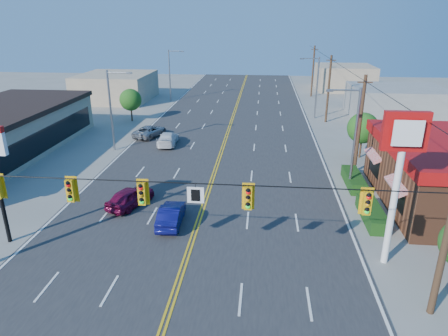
# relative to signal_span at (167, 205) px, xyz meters

# --- Properties ---
(ground) EXTENTS (160.00, 160.00, 0.00)m
(ground) POSITION_rel_signal_span_xyz_m (0.12, 0.00, -4.89)
(ground) COLOR gray
(ground) RESTS_ON ground
(road) EXTENTS (20.00, 120.00, 0.06)m
(road) POSITION_rel_signal_span_xyz_m (0.12, 20.00, -4.86)
(road) COLOR #2D2D30
(road) RESTS_ON ground
(signal_span) EXTENTS (24.32, 0.34, 9.00)m
(signal_span) POSITION_rel_signal_span_xyz_m (0.00, 0.00, 0.00)
(signal_span) COLOR #47301E
(signal_span) RESTS_ON ground
(kfc_pylon) EXTENTS (2.20, 0.36, 8.50)m
(kfc_pylon) POSITION_rel_signal_span_xyz_m (11.12, 4.00, 1.16)
(kfc_pylon) COLOR white
(kfc_pylon) RESTS_ON ground
(streetlight_se) EXTENTS (2.55, 0.25, 8.00)m
(streetlight_se) POSITION_rel_signal_span_xyz_m (10.91, 14.00, -0.37)
(streetlight_se) COLOR gray
(streetlight_se) RESTS_ON ground
(streetlight_ne) EXTENTS (2.55, 0.25, 8.00)m
(streetlight_ne) POSITION_rel_signal_span_xyz_m (10.91, 38.00, -0.37)
(streetlight_ne) COLOR gray
(streetlight_ne) RESTS_ON ground
(streetlight_sw) EXTENTS (2.55, 0.25, 8.00)m
(streetlight_sw) POSITION_rel_signal_span_xyz_m (-10.67, 22.00, -0.37)
(streetlight_sw) COLOR gray
(streetlight_sw) RESTS_ON ground
(streetlight_nw) EXTENTS (2.55, 0.25, 8.00)m
(streetlight_nw) POSITION_rel_signal_span_xyz_m (-10.67, 48.00, -0.37)
(streetlight_nw) COLOR gray
(streetlight_nw) RESTS_ON ground
(utility_pole_near) EXTENTS (0.28, 0.28, 8.40)m
(utility_pole_near) POSITION_rel_signal_span_xyz_m (12.32, 18.00, -0.69)
(utility_pole_near) COLOR #47301E
(utility_pole_near) RESTS_ON ground
(utility_pole_mid) EXTENTS (0.28, 0.28, 8.40)m
(utility_pole_mid) POSITION_rel_signal_span_xyz_m (12.32, 36.00, -0.69)
(utility_pole_mid) COLOR #47301E
(utility_pole_mid) RESTS_ON ground
(utility_pole_far) EXTENTS (0.28, 0.28, 8.40)m
(utility_pole_far) POSITION_rel_signal_span_xyz_m (12.32, 54.00, -0.69)
(utility_pole_far) COLOR #47301E
(utility_pole_far) RESTS_ON ground
(tree_kfc_rear) EXTENTS (2.94, 2.94, 4.41)m
(tree_kfc_rear) POSITION_rel_signal_span_xyz_m (13.62, 22.00, -1.95)
(tree_kfc_rear) COLOR #47301E
(tree_kfc_rear) RESTS_ON ground
(tree_west) EXTENTS (2.80, 2.80, 4.20)m
(tree_west) POSITION_rel_signal_span_xyz_m (-12.88, 34.00, -2.09)
(tree_west) COLOR #47301E
(tree_west) RESTS_ON ground
(bld_east_mid) EXTENTS (12.00, 10.00, 4.00)m
(bld_east_mid) POSITION_rel_signal_span_xyz_m (22.12, 40.00, -2.89)
(bld_east_mid) COLOR gray
(bld_east_mid) RESTS_ON ground
(bld_west_far) EXTENTS (11.00, 12.00, 4.20)m
(bld_west_far) POSITION_rel_signal_span_xyz_m (-19.88, 48.00, -2.79)
(bld_west_far) COLOR tan
(bld_west_far) RESTS_ON ground
(bld_east_far) EXTENTS (10.00, 10.00, 4.40)m
(bld_east_far) POSITION_rel_signal_span_xyz_m (19.12, 62.00, -2.69)
(bld_east_far) COLOR tan
(bld_east_far) RESTS_ON ground
(car_magenta) EXTENTS (2.96, 4.41, 1.39)m
(car_magenta) POSITION_rel_signal_span_xyz_m (-5.08, 9.42, -4.19)
(car_magenta) COLOR maroon
(car_magenta) RESTS_ON ground
(car_blue) EXTENTS (1.55, 4.01, 1.30)m
(car_blue) POSITION_rel_signal_span_xyz_m (-1.58, 7.06, -4.23)
(car_blue) COLOR #0E0F54
(car_blue) RESTS_ON ground
(car_white) EXTENTS (2.20, 4.73, 1.34)m
(car_white) POSITION_rel_signal_span_xyz_m (-5.77, 24.12, -4.22)
(car_white) COLOR white
(car_white) RESTS_ON ground
(car_silver) EXTENTS (3.41, 5.00, 1.27)m
(car_silver) POSITION_rel_signal_span_xyz_m (-8.51, 26.92, -4.25)
(car_silver) COLOR #96979A
(car_silver) RESTS_ON ground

